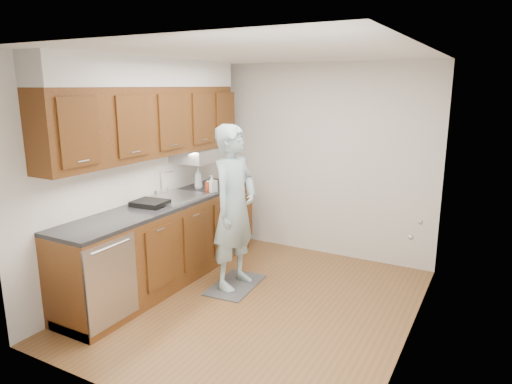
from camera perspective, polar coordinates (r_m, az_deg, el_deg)
floor at (r=4.89m, az=0.19°, el=-13.74°), size 3.50×3.50×0.00m
ceiling at (r=4.37m, az=0.22°, el=16.91°), size 3.50×3.50×0.00m
wall_left at (r=5.33m, az=-14.12°, el=2.36°), size 0.02×3.50×2.50m
wall_right at (r=4.00m, az=19.47°, el=-1.58°), size 0.02×3.50×2.50m
wall_back at (r=6.04m, az=8.18°, el=3.85°), size 3.00×0.02×2.50m
counter at (r=5.33m, az=-11.28°, el=-5.97°), size 0.64×2.80×1.30m
upper_cabinets at (r=5.17m, az=-12.82°, el=9.91°), size 0.47×2.80×1.21m
closet_door at (r=4.34m, az=19.76°, el=-3.53°), size 0.02×1.22×2.05m
floor_mat at (r=5.29m, az=-2.61°, el=-11.52°), size 0.51×0.80×0.01m
person at (r=4.94m, az=-2.74°, el=-0.60°), size 0.52×0.75×2.05m
soap_bottle_a at (r=5.81m, az=-7.22°, el=1.76°), size 0.12×0.12×0.27m
soap_bottle_b at (r=5.60m, az=-5.52°, el=1.09°), size 0.12×0.12×0.21m
soda_can at (r=5.61m, az=-6.04°, el=0.65°), size 0.09×0.09×0.13m
dish_rack at (r=5.08m, az=-13.11°, el=-1.37°), size 0.38×0.33×0.06m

